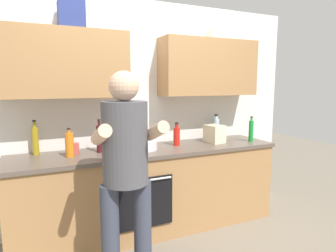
# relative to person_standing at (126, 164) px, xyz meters

# --- Properties ---
(ground_plane) EXTENTS (12.00, 12.00, 0.00)m
(ground_plane) POSITION_rel_person_standing_xyz_m (0.50, 0.77, -0.99)
(ground_plane) COLOR #756B5B
(back_wall_unit) EXTENTS (4.00, 0.38, 2.50)m
(back_wall_unit) POSITION_rel_person_standing_xyz_m (0.50, 1.04, 0.51)
(back_wall_unit) COLOR silver
(back_wall_unit) RESTS_ON ground
(counter) EXTENTS (2.84, 0.67, 0.90)m
(counter) POSITION_rel_person_standing_xyz_m (0.50, 0.77, -0.54)
(counter) COLOR #A37547
(counter) RESTS_ON ground
(person_standing) EXTENTS (0.49, 0.45, 1.68)m
(person_standing) POSITION_rel_person_standing_xyz_m (0.00, 0.00, 0.00)
(person_standing) COLOR #383D4C
(person_standing) RESTS_ON ground
(bottle_juice) EXTENTS (0.08, 0.08, 0.28)m
(bottle_juice) POSITION_rel_person_standing_xyz_m (-0.32, 0.77, 0.03)
(bottle_juice) COLOR orange
(bottle_juice) RESTS_ON counter
(bottle_soda) EXTENTS (0.06, 0.06, 0.30)m
(bottle_soda) POSITION_rel_person_standing_xyz_m (1.75, 0.67, 0.04)
(bottle_soda) COLOR #198C33
(bottle_soda) RESTS_ON counter
(bottle_water) EXTENTS (0.07, 0.07, 0.31)m
(bottle_water) POSITION_rel_person_standing_xyz_m (1.46, 0.99, 0.05)
(bottle_water) COLOR silver
(bottle_water) RESTS_ON counter
(bottle_hotsauce) EXTENTS (0.07, 0.07, 0.26)m
(bottle_hotsauce) POSITION_rel_person_standing_xyz_m (0.83, 0.82, 0.02)
(bottle_hotsauce) COLOR red
(bottle_hotsauce) RESTS_ON counter
(bottle_oil) EXTENTS (0.06, 0.06, 0.34)m
(bottle_oil) POSITION_rel_person_standing_xyz_m (-0.61, 0.99, 0.06)
(bottle_oil) COLOR olive
(bottle_oil) RESTS_ON counter
(bottle_wine) EXTENTS (0.06, 0.06, 0.34)m
(bottle_wine) POSITION_rel_person_standing_xyz_m (-0.02, 0.84, 0.05)
(bottle_wine) COLOR #471419
(bottle_wine) RESTS_ON counter
(bottle_soy) EXTENTS (0.08, 0.08, 0.30)m
(bottle_soy) POSITION_rel_person_standing_xyz_m (0.17, 0.59, 0.04)
(bottle_soy) COLOR black
(bottle_soy) RESTS_ON counter
(cup_ceramic) EXTENTS (0.09, 0.09, 0.11)m
(cup_ceramic) POSITION_rel_person_standing_xyz_m (-0.26, 0.87, -0.04)
(cup_ceramic) COLOR #BF4C47
(cup_ceramic) RESTS_ON counter
(mixing_bowl) EXTENTS (0.30, 0.30, 0.10)m
(mixing_bowl) POSITION_rel_person_standing_xyz_m (0.41, 0.78, -0.04)
(mixing_bowl) COLOR silver
(mixing_bowl) RESTS_ON counter
(grocery_bag_rice) EXTENTS (0.21, 0.24, 0.21)m
(grocery_bag_rice) POSITION_rel_person_standing_xyz_m (1.31, 0.79, 0.01)
(grocery_bag_rice) COLOR beige
(grocery_bag_rice) RESTS_ON counter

